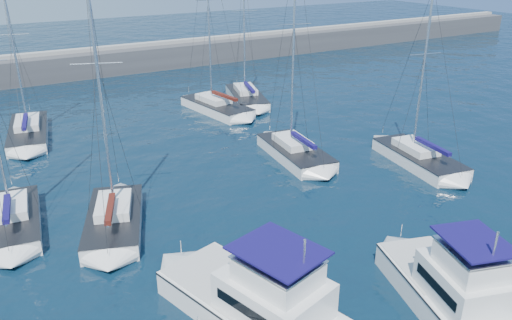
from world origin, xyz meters
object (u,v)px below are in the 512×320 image
sailboat_mid_a (12,220)px  sailboat_mid_d (295,151)px  motor_yacht_port_inner (261,304)px  sailboat_mid_e (418,158)px  sailboat_back_b (216,106)px  motor_yacht_stbd_inner (452,292)px  sailboat_mid_b (114,220)px  sailboat_back_c (246,97)px  sailboat_back_a (29,132)px

sailboat_mid_a → sailboat_mid_d: 20.45m
motor_yacht_port_inner → sailboat_mid_d: 19.25m
sailboat_mid_e → sailboat_back_b: 21.21m
motor_yacht_stbd_inner → sailboat_mid_b: (-10.87, 15.09, -0.60)m
motor_yacht_port_inner → sailboat_back_c: sailboat_back_c is taller
motor_yacht_stbd_inner → sailboat_back_b: sailboat_back_b is taller
sailboat_mid_d → sailboat_back_c: 16.41m
motor_yacht_port_inner → sailboat_back_a: size_ratio=0.71×
sailboat_back_a → sailboat_mid_b: bearing=-74.0°
sailboat_mid_a → sailboat_mid_e: size_ratio=1.18×
sailboat_mid_b → sailboat_mid_e: (22.67, -2.34, -0.03)m
motor_yacht_stbd_inner → sailboat_mid_b: size_ratio=0.55×
sailboat_mid_e → motor_yacht_stbd_inner: bearing=-123.3°
sailboat_mid_d → sailboat_back_b: sailboat_back_b is taller
sailboat_mid_e → sailboat_back_c: 21.75m
motor_yacht_stbd_inner → motor_yacht_port_inner: bearing=172.4°
motor_yacht_port_inner → sailboat_mid_b: (-3.13, 11.51, -0.60)m
sailboat_mid_e → sailboat_back_c: (-2.87, 21.56, 0.01)m
sailboat_mid_b → sailboat_mid_e: size_ratio=1.17×
sailboat_back_b → motor_yacht_port_inner: bearing=-121.5°
sailboat_mid_d → sailboat_mid_e: size_ratio=1.24×
sailboat_back_c → sailboat_back_a: bearing=-162.3°
sailboat_mid_b → sailboat_back_c: size_ratio=1.02×
motor_yacht_stbd_inner → sailboat_back_b: (4.51, 32.67, -0.59)m
sailboat_back_a → sailboat_mid_e: bearing=-31.1°
motor_yacht_port_inner → sailboat_back_a: sailboat_back_a is taller
sailboat_mid_d → motor_yacht_stbd_inner: bearing=-96.1°
sailboat_mid_a → sailboat_back_b: bearing=42.5°
sailboat_back_b → sailboat_back_c: (4.42, 1.64, -0.03)m
motor_yacht_stbd_inner → sailboat_mid_a: (-16.08, 18.03, -0.59)m
sailboat_mid_d → sailboat_back_b: 14.13m
sailboat_mid_b → motor_yacht_port_inner: bearing=-55.0°
motor_yacht_stbd_inner → sailboat_mid_e: (11.80, 12.75, -0.63)m
motor_yacht_port_inner → motor_yacht_stbd_inner: size_ratio=1.17×
sailboat_back_b → sailboat_back_c: sailboat_back_b is taller
sailboat_mid_a → sailboat_back_a: sailboat_mid_a is taller
motor_yacht_stbd_inner → sailboat_mid_a: 24.17m
motor_yacht_stbd_inner → sailboat_back_c: sailboat_back_c is taller
sailboat_mid_a → sailboat_back_b: (20.59, 14.63, 0.00)m
sailboat_mid_a → sailboat_mid_e: sailboat_mid_a is taller
sailboat_mid_e → sailboat_back_c: sailboat_back_c is taller
sailboat_back_c → sailboat_back_b: bearing=-142.4°
motor_yacht_port_inner → sailboat_back_a: 31.01m
sailboat_mid_e → sailboat_mid_a: bearing=178.8°
sailboat_mid_a → sailboat_back_c: bearing=40.2°
motor_yacht_stbd_inner → sailboat_mid_d: (4.36, 18.54, -0.59)m
sailboat_mid_a → sailboat_mid_e: (27.88, -5.29, -0.04)m
sailboat_mid_a → motor_yacht_port_inner: bearing=-52.9°
sailboat_mid_a → sailboat_back_a: 16.40m
sailboat_back_a → sailboat_back_c: size_ratio=0.93×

